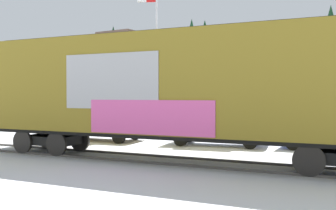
# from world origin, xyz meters

# --- Properties ---
(ground_plane) EXTENTS (260.00, 260.00, 0.00)m
(ground_plane) POSITION_xyz_m (0.00, 0.00, 0.00)
(ground_plane) COLOR silver
(track) EXTENTS (59.97, 5.44, 0.08)m
(track) POSITION_xyz_m (-0.30, -0.06, 0.04)
(track) COLOR #4C4742
(track) RESTS_ON ground_plane
(freight_car) EXTENTS (16.35, 3.90, 4.62)m
(freight_car) POSITION_xyz_m (-1.26, -0.00, 2.63)
(freight_car) COLOR olive
(freight_car) RESTS_ON ground_plane
(flagpole) EXTENTS (1.29, 0.40, 9.03)m
(flagpole) POSITION_xyz_m (-6.09, 9.91, 5.45)
(flagpole) COLOR silver
(flagpole) RESTS_ON ground_plane
(hillside) EXTENTS (142.65, 29.82, 15.52)m
(hillside) POSITION_xyz_m (-0.03, 56.42, 5.30)
(hillside) COLOR slate
(hillside) RESTS_ON ground_plane
(parked_car_tan) EXTENTS (4.72, 2.07, 1.69)m
(parked_car_tan) POSITION_xyz_m (-6.99, 4.72, 0.85)
(parked_car_tan) COLOR #9E8966
(parked_car_tan) RESTS_ON ground_plane
(parked_car_silver) EXTENTS (4.64, 2.00, 1.74)m
(parked_car_silver) POSITION_xyz_m (-0.84, 4.81, 0.89)
(parked_car_silver) COLOR #B7BABF
(parked_car_silver) RESTS_ON ground_plane
(parked_car_blue) EXTENTS (4.31, 2.34, 1.78)m
(parked_car_blue) POSITION_xyz_m (4.02, 5.02, 0.86)
(parked_car_blue) COLOR navy
(parked_car_blue) RESTS_ON ground_plane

